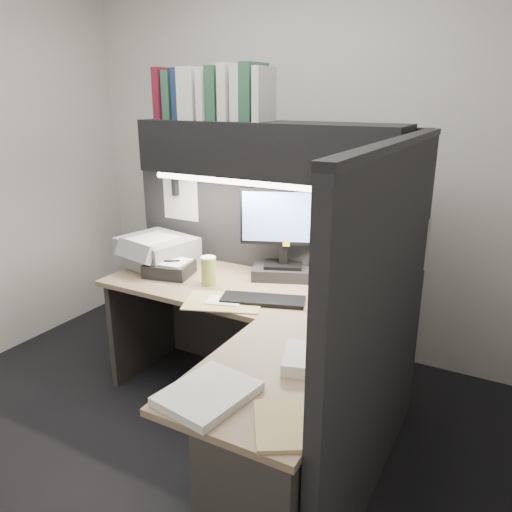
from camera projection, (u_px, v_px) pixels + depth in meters
name	position (u px, v px, depth m)	size (l,w,h in m)	color
floor	(179.00, 445.00, 2.67)	(3.50, 3.50, 0.00)	black
wall_back	(300.00, 160.00, 3.51)	(3.50, 0.04, 2.70)	silver
partition_back	(265.00, 257.00, 3.19)	(1.90, 0.06, 1.60)	black
partition_right	(380.00, 338.00, 2.13)	(0.06, 1.50, 1.60)	black
desk	(247.00, 396.00, 2.34)	(1.70, 1.53, 0.73)	#8E785A
overhead_shelf	(266.00, 149.00, 2.78)	(1.55, 0.34, 0.30)	black
task_light_tube	(254.00, 183.00, 2.72)	(0.04, 0.04, 1.32)	white
monitor	(283.00, 243.00, 2.97)	(0.48, 0.35, 0.55)	black
keyboard	(263.00, 300.00, 2.68)	(0.45, 0.15, 0.02)	black
mousepad	(334.00, 323.00, 2.43)	(0.24, 0.22, 0.00)	navy
mouse	(333.00, 318.00, 2.43)	(0.06, 0.10, 0.04)	black
telephone	(348.00, 289.00, 2.74)	(0.22, 0.23, 0.09)	#C0B294
coffee_cup	(208.00, 272.00, 2.90)	(0.08, 0.08, 0.16)	#C4CC51
printer	(157.00, 251.00, 3.25)	(0.45, 0.38, 0.18)	#999C9E
notebook_stack	(169.00, 269.00, 3.07)	(0.27, 0.22, 0.08)	black
open_folder	(224.00, 302.00, 2.67)	(0.41, 0.27, 0.01)	tan
paper_stack_a	(317.00, 360.00, 2.04)	(0.27, 0.23, 0.05)	white
paper_stack_b	(208.00, 394.00, 1.82)	(0.27, 0.34, 0.03)	white
manila_stack	(287.00, 424.00, 1.67)	(0.21, 0.27, 0.02)	tan
binder_row	(213.00, 94.00, 2.85)	(0.72, 0.26, 0.31)	maroon
pinned_papers	(299.00, 241.00, 2.62)	(1.76, 1.31, 0.51)	white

